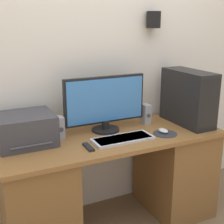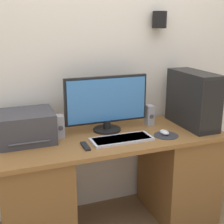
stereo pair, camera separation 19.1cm
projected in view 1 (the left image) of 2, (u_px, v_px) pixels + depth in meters
wall_back at (92, 43)px, 2.34m from camera, size 6.40×0.16×2.70m
desk at (112, 180)px, 2.30m from camera, size 1.59×0.61×0.73m
monitor at (105, 103)px, 2.25m from camera, size 0.62×0.20×0.41m
keyboard at (123, 139)px, 2.12m from camera, size 0.42×0.17×0.02m
mousepad at (165, 134)px, 2.24m from camera, size 0.17×0.17×0.00m
mouse at (163, 131)px, 2.25m from camera, size 0.06×0.09×0.03m
computer_tower at (188, 98)px, 2.42m from camera, size 0.19×0.47×0.42m
printer at (26, 129)px, 2.04m from camera, size 0.36×0.34×0.20m
speaker_left at (59, 128)px, 2.13m from camera, size 0.06×0.08×0.16m
speaker_right at (146, 114)px, 2.44m from camera, size 0.06×0.08×0.16m
remote_control at (88, 147)px, 1.99m from camera, size 0.04×0.13×0.02m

